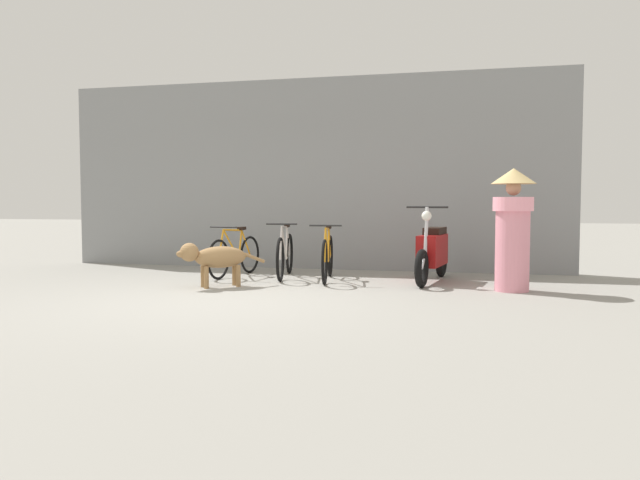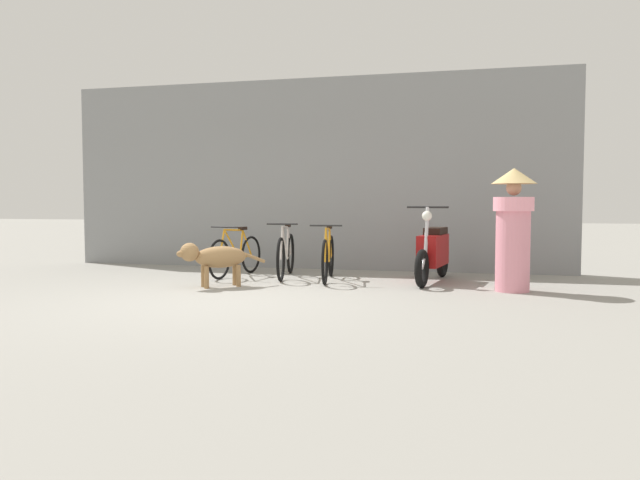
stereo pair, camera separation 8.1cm
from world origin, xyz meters
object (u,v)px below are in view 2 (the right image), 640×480
stray_dog (215,257)px  person_in_robes (513,225)px  motorcycle (433,252)px  bicycle_2 (328,257)px  bicycle_1 (286,255)px  bicycle_0 (236,255)px

stray_dog → person_in_robes: 3.96m
motorcycle → person_in_robes: size_ratio=1.17×
bicycle_2 → bicycle_1: bearing=-115.8°
bicycle_0 → stray_dog: bicycle_0 is taller
bicycle_0 → stray_dog: 1.29m
bicycle_0 → person_in_robes: (4.09, -0.69, 0.53)m
stray_dog → person_in_robes: size_ratio=0.63×
bicycle_2 → stray_dog: bicycle_2 is taller
bicycle_0 → motorcycle: 3.03m
stray_dog → bicycle_0: bearing=-120.8°
bicycle_1 → bicycle_2: bicycle_1 is taller
bicycle_2 → person_in_robes: person_in_robes is taller
bicycle_2 → stray_dog: 1.71m
person_in_robes → stray_dog: bearing=47.1°
stray_dog → person_in_robes: bearing=148.6°
bicycle_1 → bicycle_2: 0.76m
bicycle_0 → motorcycle: motorcycle is taller
motorcycle → person_in_robes: 1.34m
bicycle_0 → motorcycle: size_ratio=0.84×
bicycle_2 → person_in_robes: size_ratio=1.04×
bicycle_1 → bicycle_0: bearing=-95.8°
bicycle_0 → person_in_robes: 4.18m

